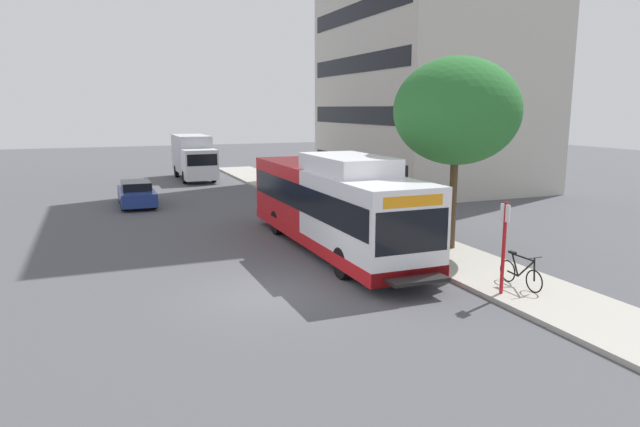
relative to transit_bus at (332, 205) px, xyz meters
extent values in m
plane|color=#4C4C51|center=(-3.72, 3.88, -1.70)|extent=(120.00, 120.00, 0.00)
cube|color=#A8A399|center=(3.28, 1.88, -1.63)|extent=(3.00, 56.00, 0.14)
cube|color=white|center=(0.00, -2.82, -0.02)|extent=(2.54, 5.80, 2.73)
cube|color=red|center=(0.00, 2.98, -0.02)|extent=(2.54, 5.80, 2.73)
cube|color=red|center=(0.00, 0.08, -1.16)|extent=(2.57, 11.60, 0.44)
cube|color=black|center=(0.00, 0.08, 0.35)|extent=(2.58, 11.25, 0.96)
cube|color=black|center=(0.00, -5.68, 0.15)|extent=(2.34, 0.10, 1.24)
cube|color=orange|center=(0.00, -5.69, 1.02)|extent=(1.91, 0.08, 0.32)
cube|color=white|center=(0.00, -1.37, 1.65)|extent=(2.16, 4.06, 0.60)
cube|color=black|center=(0.00, -6.07, -1.15)|extent=(1.78, 0.60, 0.10)
cylinder|color=black|center=(-1.13, -3.51, -1.20)|extent=(0.30, 1.00, 1.00)
cylinder|color=black|center=(1.13, -3.51, -1.20)|extent=(0.30, 1.00, 1.00)
cylinder|color=black|center=(-1.13, 3.27, -1.20)|extent=(0.30, 1.00, 1.00)
cylinder|color=black|center=(1.13, 3.27, -1.20)|extent=(0.30, 1.00, 1.00)
cylinder|color=red|center=(2.22, -6.88, -0.26)|extent=(0.10, 0.10, 2.60)
cube|color=white|center=(2.20, -6.88, 0.74)|extent=(0.04, 0.36, 0.48)
torus|color=black|center=(3.12, -7.17, -1.23)|extent=(0.04, 0.66, 0.66)
torus|color=black|center=(3.12, -6.07, -1.23)|extent=(0.04, 0.66, 0.66)
cylinder|color=black|center=(3.12, -6.82, -0.96)|extent=(0.05, 0.64, 0.64)
cylinder|color=black|center=(3.12, -6.37, -0.96)|extent=(0.05, 0.34, 0.62)
cylinder|color=black|center=(3.12, -6.67, -0.66)|extent=(0.05, 0.90, 0.05)
cylinder|color=black|center=(3.12, -6.30, -1.25)|extent=(0.05, 0.45, 0.08)
cylinder|color=black|center=(3.12, -7.15, -0.90)|extent=(0.05, 0.10, 0.67)
cylinder|color=black|center=(3.12, -7.12, -0.56)|extent=(0.52, 0.03, 0.03)
cube|color=black|center=(3.12, -6.22, -0.62)|extent=(0.12, 0.24, 0.06)
cylinder|color=#4C3823|center=(4.00, -1.92, 0.10)|extent=(0.28, 0.28, 3.33)
ellipsoid|color=#286B2D|center=(4.00, -1.92, 3.45)|extent=(4.51, 4.51, 3.83)
cube|color=navy|center=(-6.10, 12.93, -1.15)|extent=(1.80, 4.50, 0.70)
cube|color=black|center=(-6.10, 13.03, -0.65)|extent=(1.48, 2.34, 0.56)
cylinder|color=black|center=(-6.90, 11.58, -1.38)|extent=(0.20, 0.64, 0.64)
cylinder|color=black|center=(-5.30, 11.58, -1.38)|extent=(0.20, 0.64, 0.64)
cylinder|color=black|center=(-6.90, 14.28, -1.38)|extent=(0.20, 0.64, 0.64)
cylinder|color=black|center=(-5.30, 14.28, -1.38)|extent=(0.20, 0.64, 0.64)
cube|color=silver|center=(-1.23, 20.83, -0.35)|extent=(2.30, 2.00, 2.10)
cube|color=#B2B7BC|center=(-1.23, 24.33, 0.20)|extent=(2.30, 5.00, 2.70)
cube|color=black|center=(-1.23, 19.86, 0.05)|extent=(2.07, 0.08, 0.80)
cylinder|color=black|center=(-2.26, 21.27, -1.24)|extent=(0.26, 0.92, 0.92)
cylinder|color=black|center=(-0.20, 21.27, -1.24)|extent=(0.26, 0.92, 0.92)
cylinder|color=black|center=(-2.26, 25.41, -1.24)|extent=(0.26, 0.92, 0.92)
cylinder|color=black|center=(-0.20, 25.41, -1.24)|extent=(0.26, 0.92, 0.92)
cube|color=black|center=(13.24, 14.46, -0.10)|extent=(10.84, 13.43, 1.10)
cube|color=black|center=(13.24, 14.46, 3.11)|extent=(10.84, 13.43, 1.10)
cube|color=black|center=(13.24, 14.46, 6.31)|extent=(10.84, 13.43, 1.10)
cube|color=black|center=(13.24, 14.46, 9.52)|extent=(10.84, 13.43, 1.10)
camera|label=1|loc=(-8.14, -19.00, 3.55)|focal=31.59mm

